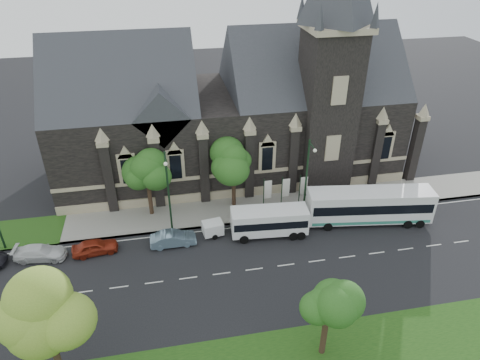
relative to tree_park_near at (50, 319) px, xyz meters
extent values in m
plane|color=black|center=(11.77, 8.77, -6.42)|extent=(160.00, 160.00, 0.00)
cube|color=gray|center=(11.77, 18.27, -6.34)|extent=(80.00, 5.00, 0.15)
cube|color=black|center=(15.77, 28.27, -1.42)|extent=(40.00, 15.00, 10.00)
cube|color=#2A2C31|center=(3.77, 28.27, 3.58)|extent=(16.00, 15.00, 15.00)
cube|color=#2A2C31|center=(25.77, 28.27, 3.58)|extent=(20.00, 15.00, 15.00)
cube|color=#2A2C31|center=(7.77, 23.77, 3.58)|extent=(6.00, 6.00, 6.00)
cube|color=black|center=(25.77, 22.27, 2.58)|extent=(5.50, 5.50, 18.00)
cube|color=tan|center=(25.77, 22.27, 11.78)|extent=(6.20, 6.20, 0.60)
cube|color=tan|center=(15.77, 20.73, -3.22)|extent=(40.00, 0.22, 0.40)
cube|color=tan|center=(15.77, 20.73, -5.82)|extent=(40.00, 0.25, 1.20)
cube|color=black|center=(13.77, 20.59, -1.62)|extent=(1.20, 0.12, 2.80)
sphere|color=olive|center=(-0.23, -0.23, -0.20)|extent=(4.16, 4.16, 4.16)
sphere|color=olive|center=(0.55, 0.55, 0.58)|extent=(3.12, 3.12, 3.12)
cylinder|color=black|center=(17.77, -0.73, -4.88)|extent=(0.44, 0.44, 3.08)
sphere|color=#25571B|center=(17.77, -0.73, -1.94)|extent=(3.20, 3.20, 3.20)
sphere|color=#25571B|center=(18.37, -0.13, -1.34)|extent=(2.40, 2.40, 2.40)
cylinder|color=black|center=(14.77, 19.27, -4.44)|extent=(0.44, 0.44, 3.96)
sphere|color=#25571B|center=(14.77, 19.27, -0.78)|extent=(3.84, 3.84, 3.84)
sphere|color=#25571B|center=(15.49, 19.99, -0.06)|extent=(2.88, 2.88, 2.88)
cylinder|color=black|center=(5.77, 19.27, -4.44)|extent=(0.44, 0.44, 3.96)
sphere|color=#25571B|center=(5.77, 19.27, -0.85)|extent=(3.68, 3.68, 3.68)
sphere|color=#25571B|center=(6.46, 19.96, -0.16)|extent=(2.76, 2.76, 2.76)
cylinder|color=black|center=(21.77, 16.07, -1.92)|extent=(0.20, 0.20, 9.00)
cylinder|color=black|center=(21.77, 15.27, 2.28)|extent=(0.10, 1.60, 0.10)
sphere|color=silver|center=(21.77, 14.47, 2.18)|extent=(0.36, 0.36, 0.36)
cylinder|color=black|center=(7.77, 16.07, -1.92)|extent=(0.20, 0.20, 9.00)
cylinder|color=black|center=(7.77, 15.27, 2.28)|extent=(0.10, 1.60, 0.10)
sphere|color=silver|center=(7.77, 14.47, 2.18)|extent=(0.36, 0.36, 0.36)
cylinder|color=black|center=(17.77, 17.77, -4.42)|extent=(0.10, 0.10, 4.00)
cube|color=white|center=(18.22, 17.77, -3.82)|extent=(0.80, 0.04, 2.20)
cylinder|color=black|center=(19.77, 17.77, -4.42)|extent=(0.10, 0.10, 4.00)
cube|color=white|center=(20.22, 17.77, -3.82)|extent=(0.80, 0.04, 2.20)
cylinder|color=black|center=(21.77, 17.77, -4.42)|extent=(0.10, 0.10, 4.00)
cube|color=white|center=(22.22, 17.77, -3.82)|extent=(0.80, 0.04, 2.20)
cube|color=white|center=(28.02, 13.71, -4.33)|extent=(13.03, 4.39, 3.28)
cube|color=black|center=(28.02, 13.71, -4.11)|extent=(12.52, 4.36, 1.04)
cube|color=#2D7D69|center=(28.02, 13.71, -5.67)|extent=(12.52, 4.35, 0.35)
cylinder|color=black|center=(23.41, 13.00, -5.97)|extent=(0.93, 0.40, 0.90)
cylinder|color=black|center=(23.77, 15.64, -5.97)|extent=(0.93, 0.40, 0.90)
cylinder|color=black|center=(31.64, 11.87, -5.97)|extent=(0.93, 0.40, 0.90)
cylinder|color=black|center=(32.00, 14.50, -5.97)|extent=(0.93, 0.40, 0.90)
cylinder|color=black|center=(32.90, 11.69, -5.97)|extent=(0.93, 0.40, 0.90)
cylinder|color=black|center=(33.27, 14.33, -5.97)|extent=(0.93, 0.40, 0.90)
cube|color=white|center=(17.34, 13.56, -4.73)|extent=(7.75, 2.99, 2.47)
cube|color=black|center=(17.34, 13.56, -4.60)|extent=(7.45, 3.01, 0.82)
cylinder|color=black|center=(14.60, 12.59, -5.97)|extent=(0.92, 0.35, 0.90)
cylinder|color=black|center=(14.79, 14.96, -5.97)|extent=(0.92, 0.35, 0.90)
cylinder|color=black|center=(19.51, 12.19, -5.97)|extent=(0.92, 0.35, 0.90)
cylinder|color=black|center=(19.70, 14.56, -5.97)|extent=(0.92, 0.35, 0.90)
cylinder|color=black|center=(20.26, 12.12, -5.97)|extent=(0.92, 0.35, 0.90)
cylinder|color=black|center=(20.46, 14.50, -5.97)|extent=(0.92, 0.35, 0.90)
cube|color=white|center=(11.77, 14.46, -5.53)|extent=(2.15, 1.73, 1.28)
cylinder|color=black|center=(11.87, 13.73, -6.14)|extent=(0.57, 0.27, 0.55)
cylinder|color=black|center=(11.67, 15.19, -6.14)|extent=(0.57, 0.27, 0.55)
cylinder|color=black|center=(13.04, 14.63, -5.87)|extent=(1.18, 0.24, 0.08)
imported|color=#6D899D|center=(7.77, 13.68, -5.69)|extent=(4.46, 1.62, 1.46)
imported|color=maroon|center=(0.41, 13.85, -5.70)|extent=(4.37, 2.18, 1.43)
imported|color=silver|center=(-4.54, 13.99, -5.73)|extent=(4.91, 2.49, 1.37)
camera|label=1|loc=(7.95, -20.05, 20.82)|focal=32.39mm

